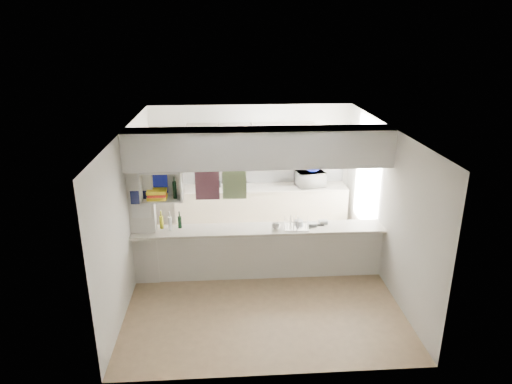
{
  "coord_description": "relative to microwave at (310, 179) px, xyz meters",
  "views": [
    {
      "loc": [
        -0.53,
        -6.94,
        4.06
      ],
      "look_at": [
        -0.02,
        0.5,
        1.38
      ],
      "focal_mm": 32.0,
      "sensor_mm": 36.0,
      "label": 1
    }
  ],
  "objects": [
    {
      "name": "knife_block",
      "position": [
        -1.56,
        0.1,
        -0.05
      ],
      "size": [
        0.11,
        0.08,
        0.21
      ],
      "primitive_type": "cube",
      "rotation": [
        0.0,
        0.0,
        0.0
      ],
      "color": "brown",
      "rests_on": "bench_top"
    },
    {
      "name": "microwave",
      "position": [
        0.0,
        0.0,
        0.0
      ],
      "size": [
        0.64,
        0.49,
        0.32
      ],
      "primitive_type": "imported",
      "rotation": [
        0.0,
        0.0,
        3.34
      ],
      "color": "white",
      "rests_on": "bench_top"
    },
    {
      "name": "bowl",
      "position": [
        0.03,
        0.01,
        0.19
      ],
      "size": [
        0.27,
        0.27,
        0.07
      ],
      "primitive_type": "imported",
      "color": "#0C158C",
      "rests_on": "microwave"
    },
    {
      "name": "servery_partition",
      "position": [
        -1.41,
        -2.08,
        0.58
      ],
      "size": [
        4.2,
        0.5,
        2.6
      ],
      "color": "silver",
      "rests_on": "floor"
    },
    {
      "name": "cubby_shelf",
      "position": [
        -2.8,
        -2.14,
        0.63
      ],
      "size": [
        0.65,
        0.35,
        0.5
      ],
      "color": "white",
      "rests_on": "bulkhead"
    },
    {
      "name": "wall_right",
      "position": [
        0.86,
        -2.08,
        0.22
      ],
      "size": [
        0.0,
        4.8,
        4.8
      ],
      "primitive_type": "plane",
      "rotation": [
        1.57,
        0.0,
        -1.57
      ],
      "color": "silver",
      "rests_on": "floor"
    },
    {
      "name": "floor",
      "position": [
        -1.24,
        -2.08,
        -1.08
      ],
      "size": [
        4.8,
        4.8,
        0.0
      ],
      "primitive_type": "plane",
      "color": "#937555",
      "rests_on": "ground"
    },
    {
      "name": "cup",
      "position": [
        -0.97,
        -2.15,
        -0.09
      ],
      "size": [
        0.13,
        0.13,
        0.1
      ],
      "primitive_type": "imported",
      "rotation": [
        0.0,
        0.0,
        -0.06
      ],
      "color": "white",
      "rests_on": "dish_rack"
    },
    {
      "name": "ceiling",
      "position": [
        -1.24,
        -2.08,
        1.52
      ],
      "size": [
        4.8,
        4.8,
        0.0
      ],
      "primitive_type": "plane",
      "color": "white",
      "rests_on": "wall_back"
    },
    {
      "name": "kitchen_run",
      "position": [
        -1.08,
        0.06,
        -0.25
      ],
      "size": [
        3.6,
        0.63,
        2.24
      ],
      "color": "beige",
      "rests_on": "floor"
    },
    {
      "name": "wall_left",
      "position": [
        -3.34,
        -2.08,
        0.22
      ],
      "size": [
        0.0,
        4.8,
        4.8
      ],
      "primitive_type": "plane",
      "rotation": [
        1.57,
        0.0,
        1.57
      ],
      "color": "silver",
      "rests_on": "floor"
    },
    {
      "name": "utensil_jar",
      "position": [
        -1.94,
        0.07,
        -0.09
      ],
      "size": [
        0.09,
        0.09,
        0.13
      ],
      "primitive_type": "cylinder",
      "color": "black",
      "rests_on": "bench_top"
    },
    {
      "name": "dish_rack",
      "position": [
        -0.62,
        -2.1,
        -0.07
      ],
      "size": [
        0.45,
        0.36,
        0.22
      ],
      "rotation": [
        0.0,
        0.0,
        -0.11
      ],
      "color": "silver",
      "rests_on": "breakfast_bar"
    },
    {
      "name": "plastic_tubs",
      "position": [
        -0.37,
        -2.0,
        -0.13
      ],
      "size": [
        0.57,
        0.23,
        0.07
      ],
      "color": "silver",
      "rests_on": "breakfast_bar"
    },
    {
      "name": "wine_bottles",
      "position": [
        -2.78,
        -2.02,
        -0.04
      ],
      "size": [
        0.52,
        0.15,
        0.33
      ],
      "color": "black",
      "rests_on": "breakfast_bar"
    },
    {
      "name": "wall_back",
      "position": [
        -1.24,
        0.32,
        0.22
      ],
      "size": [
        4.2,
        0.0,
        4.2
      ],
      "primitive_type": "plane",
      "rotation": [
        1.57,
        0.0,
        0.0
      ],
      "color": "silver",
      "rests_on": "floor"
    }
  ]
}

